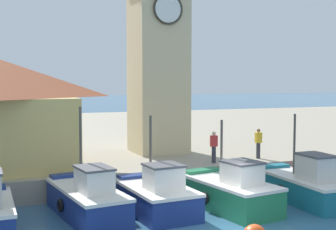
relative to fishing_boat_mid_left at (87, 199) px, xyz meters
name	(u,v)px	position (x,y,z in m)	size (l,w,h in m)	color
ground_plane	(232,230)	(4.43, -3.36, -0.74)	(300.00, 300.00, 0.00)	#386689
quay_wharf	(83,135)	(4.43, 22.67, -0.21)	(120.00, 40.00, 1.05)	#9E937F
fishing_boat_mid_left	(87,199)	(0.00, 0.00, 0.00)	(2.47, 5.29, 4.25)	navy
fishing_boat_center	(156,196)	(2.68, -0.41, -0.02)	(2.45, 4.34, 3.86)	navy
fishing_boat_mid_right	(230,192)	(5.67, -1.01, 0.01)	(2.73, 4.81, 3.63)	#237A4C
fishing_boat_right_inner	(303,185)	(9.23, -1.10, 0.00)	(1.94, 5.10, 3.79)	#196B7F
clock_tower	(158,42)	(5.97, 8.15, 6.73)	(3.43, 3.43, 13.72)	beige
dock_worker_near_tower	(258,143)	(10.20, 4.00, 1.16)	(0.34, 0.22, 1.62)	#33333D
dock_worker_along_quay	(214,146)	(7.32, 3.64, 1.16)	(0.34, 0.22, 1.62)	#33333D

